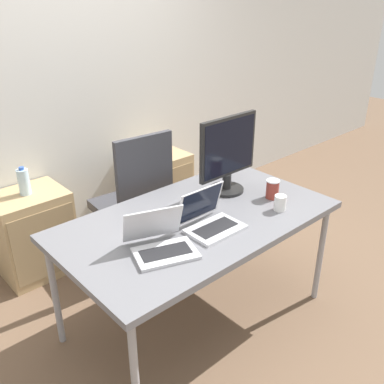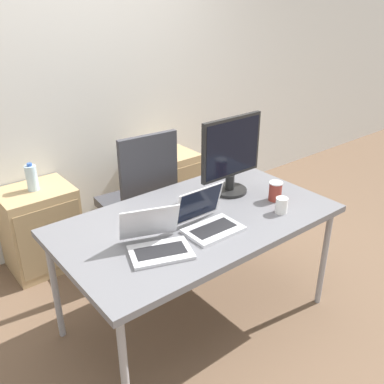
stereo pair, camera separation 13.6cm
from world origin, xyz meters
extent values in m
plane|color=brown|center=(0.00, 0.00, 0.00)|extent=(14.00, 14.00, 0.00)
cube|color=silver|center=(0.00, 1.47, 1.30)|extent=(10.00, 0.05, 2.60)
cube|color=slate|center=(0.00, 0.00, 0.75)|extent=(1.66, 0.94, 0.04)
cylinder|color=#99999E|center=(-0.77, -0.41, 0.36)|extent=(0.04, 0.04, 0.73)
cylinder|color=#99999E|center=(0.77, -0.41, 0.36)|extent=(0.04, 0.04, 0.73)
cylinder|color=#99999E|center=(-0.77, 0.41, 0.36)|extent=(0.04, 0.04, 0.73)
cylinder|color=#99999E|center=(0.77, 0.41, 0.36)|extent=(0.04, 0.04, 0.73)
cylinder|color=#232326|center=(0.08, 0.86, 0.02)|extent=(0.56, 0.56, 0.04)
cylinder|color=gray|center=(0.08, 0.86, 0.26)|extent=(0.05, 0.05, 0.44)
cube|color=#38383D|center=(0.08, 0.86, 0.48)|extent=(0.52, 0.52, 0.07)
cube|color=#38383D|center=(0.06, 0.60, 0.81)|extent=(0.44, 0.08, 0.60)
cube|color=tan|center=(-0.55, 1.22, 0.33)|extent=(0.52, 0.42, 0.66)
cube|color=#977D56|center=(-0.55, 1.01, 0.33)|extent=(0.48, 0.01, 0.53)
cube|color=tan|center=(0.63, 1.22, 0.33)|extent=(0.52, 0.42, 0.66)
cube|color=#977D56|center=(0.63, 1.01, 0.33)|extent=(0.48, 0.01, 0.53)
cylinder|color=silver|center=(-0.55, 1.22, 0.75)|extent=(0.08, 0.08, 0.19)
cylinder|color=#3359B2|center=(-0.55, 1.22, 0.86)|extent=(0.04, 0.04, 0.02)
cube|color=silver|center=(-0.39, -0.18, 0.77)|extent=(0.37, 0.31, 0.02)
cube|color=black|center=(-0.39, -0.18, 0.78)|extent=(0.28, 0.20, 0.00)
cube|color=silver|center=(-0.37, -0.05, 0.88)|extent=(0.33, 0.19, 0.20)
cube|color=black|center=(-0.36, -0.06, 0.89)|extent=(0.30, 0.17, 0.18)
cube|color=silver|center=(-0.03, -0.18, 0.77)|extent=(0.32, 0.22, 0.02)
cube|color=black|center=(-0.03, -0.18, 0.78)|extent=(0.26, 0.12, 0.00)
cube|color=silver|center=(-0.03, -0.05, 0.89)|extent=(0.32, 0.07, 0.21)
cube|color=black|center=(-0.03, -0.06, 0.89)|extent=(0.29, 0.06, 0.19)
cylinder|color=black|center=(0.40, 0.14, 0.78)|extent=(0.23, 0.23, 0.02)
cylinder|color=black|center=(0.40, 0.14, 0.83)|extent=(0.06, 0.06, 0.10)
cube|color=black|center=(0.40, 0.14, 1.08)|extent=(0.48, 0.03, 0.39)
cube|color=black|center=(0.40, 0.13, 1.08)|extent=(0.44, 0.00, 0.35)
ellipsoid|color=silver|center=(0.10, 0.04, 0.78)|extent=(0.04, 0.07, 0.03)
cylinder|color=white|center=(0.44, -0.27, 0.81)|extent=(0.07, 0.07, 0.10)
cylinder|color=maroon|center=(0.54, -0.13, 0.82)|extent=(0.08, 0.08, 0.12)
cylinder|color=white|center=(0.54, -0.13, 0.89)|extent=(0.09, 0.09, 0.01)
camera|label=1|loc=(-1.52, -1.64, 2.00)|focal=40.00mm
camera|label=2|loc=(-1.42, -1.72, 2.00)|focal=40.00mm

